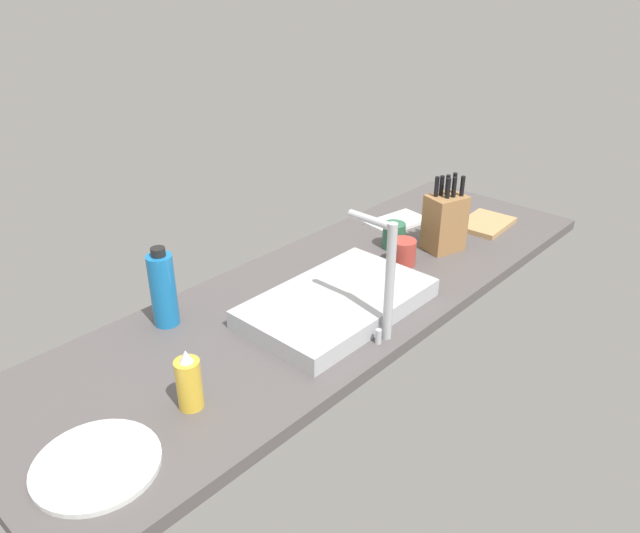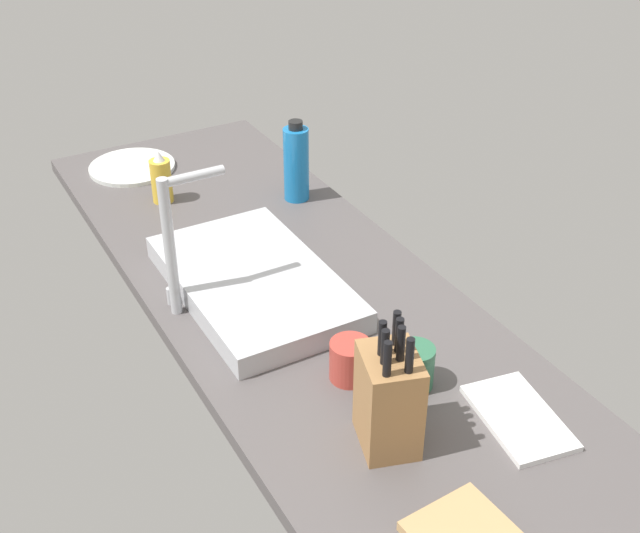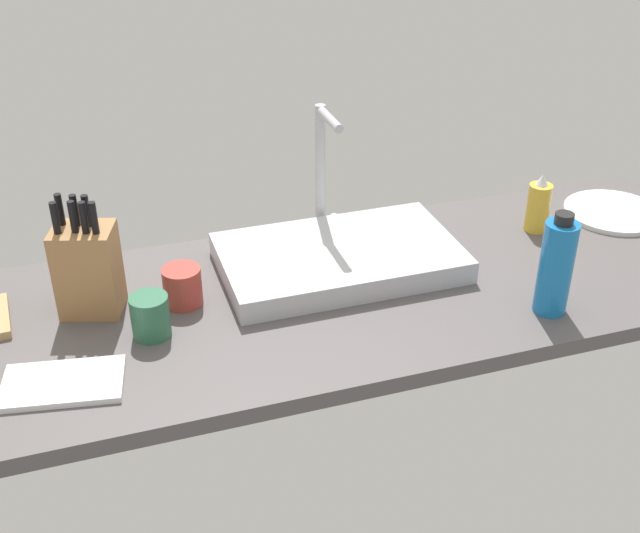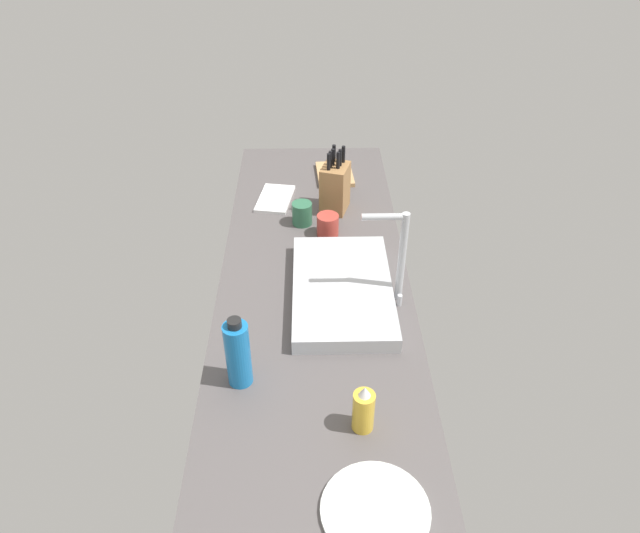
# 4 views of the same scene
# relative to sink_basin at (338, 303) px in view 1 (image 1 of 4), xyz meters

# --- Properties ---
(countertop_slab) EXTENTS (2.00, 0.63, 0.04)m
(countertop_slab) POSITION_rel_sink_basin_xyz_m (-0.08, -0.09, -0.04)
(countertop_slab) COLOR #514C4C
(countertop_slab) RESTS_ON ground
(sink_basin) EXTENTS (0.52, 0.31, 0.05)m
(sink_basin) POSITION_rel_sink_basin_xyz_m (0.00, 0.00, 0.00)
(sink_basin) COLOR #B7BABF
(sink_basin) RESTS_ON countertop_slab
(faucet) EXTENTS (0.06, 0.14, 0.32)m
(faucet) POSITION_rel_sink_basin_xyz_m (0.02, 0.16, 0.16)
(faucet) COLOR #B7BABF
(faucet) RESTS_ON countertop_slab
(knife_block) EXTENTS (0.14, 0.13, 0.25)m
(knife_block) POSITION_rel_sink_basin_xyz_m (-0.54, -0.00, 0.07)
(knife_block) COLOR #9E7042
(knife_block) RESTS_ON countertop_slab
(cutting_board) EXTENTS (0.22, 0.16, 0.02)m
(cutting_board) POSITION_rel_sink_basin_xyz_m (-0.80, 0.01, -0.02)
(cutting_board) COLOR tan
(cutting_board) RESTS_ON countertop_slab
(soap_bottle) EXTENTS (0.06, 0.06, 0.15)m
(soap_bottle) POSITION_rel_sink_basin_xyz_m (0.52, 0.03, 0.04)
(soap_bottle) COLOR gold
(soap_bottle) RESTS_ON countertop_slab
(water_bottle) EXTENTS (0.07, 0.07, 0.22)m
(water_bottle) POSITION_rel_sink_basin_xyz_m (0.35, -0.30, 0.08)
(water_bottle) COLOR #1970B7
(water_bottle) RESTS_ON countertop_slab
(dinner_plate) EXTENTS (0.25, 0.25, 0.01)m
(dinner_plate) POSITION_rel_sink_basin_xyz_m (0.75, 0.04, -0.02)
(dinner_plate) COLOR silver
(dinner_plate) RESTS_ON countertop_slab
(dish_towel) EXTENTS (0.23, 0.16, 0.01)m
(dish_towel) POSITION_rel_sink_basin_xyz_m (-0.61, -0.24, -0.02)
(dish_towel) COLOR white
(dish_towel) RESTS_ON countertop_slab
(coffee_mug) EXTENTS (0.08, 0.08, 0.09)m
(coffee_mug) POSITION_rel_sink_basin_xyz_m (-0.43, -0.13, 0.02)
(coffee_mug) COLOR #2D6647
(coffee_mug) RESTS_ON countertop_slab
(ceramic_cup) EXTENTS (0.08, 0.08, 0.08)m
(ceramic_cup) POSITION_rel_sink_basin_xyz_m (-0.36, -0.04, 0.02)
(ceramic_cup) COLOR #B23D33
(ceramic_cup) RESTS_ON countertop_slab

